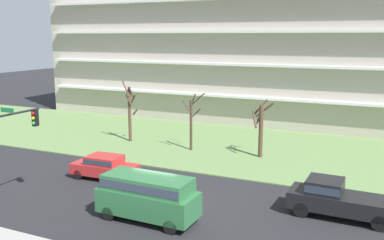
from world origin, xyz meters
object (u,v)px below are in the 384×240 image
sedan_red_center_left (105,166)px  van_green_near_left (148,194)px  tree_left (192,121)px  tree_center (261,128)px  tree_far_left (130,111)px  pickup_black_center_right (337,198)px

sedan_red_center_left → van_green_near_left: bearing=140.5°
tree_left → tree_center: (5.71, 0.28, -0.08)m
tree_far_left → van_green_near_left: tree_far_left is taller
tree_center → van_green_near_left: bearing=-98.3°
van_green_near_left → pickup_black_center_right: 9.84m
tree_far_left → pickup_black_center_right: bearing=-26.6°
tree_left → tree_center: 5.72m
tree_center → van_green_near_left: (-1.99, -13.69, -1.00)m
tree_left → sedan_red_center_left: size_ratio=1.08×
tree_left → sedan_red_center_left: tree_left is taller
tree_left → van_green_near_left: 13.96m
tree_far_left → tree_left: (6.21, -0.43, -0.28)m
tree_left → van_green_near_left: tree_left is taller
sedan_red_center_left → pickup_black_center_right: pickup_black_center_right is taller
tree_far_left → pickup_black_center_right: 20.94m
tree_center → sedan_red_center_left: tree_center is taller
van_green_near_left → pickup_black_center_right: van_green_near_left is taller
pickup_black_center_right → tree_left: bearing=-34.1°
tree_far_left → van_green_near_left: size_ratio=1.05×
tree_left → pickup_black_center_right: tree_left is taller
sedan_red_center_left → pickup_black_center_right: (14.68, 0.01, 0.14)m
van_green_near_left → tree_far_left: bearing=127.0°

